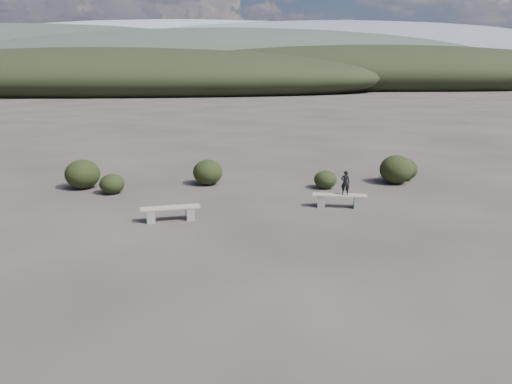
{
  "coord_description": "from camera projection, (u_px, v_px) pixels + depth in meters",
  "views": [
    {
      "loc": [
        -1.55,
        -11.87,
        4.96
      ],
      "look_at": [
        -0.62,
        3.5,
        1.1
      ],
      "focal_mm": 35.0,
      "sensor_mm": 36.0,
      "label": 1
    }
  ],
  "objects": [
    {
      "name": "ground",
      "position": [
        288.0,
        266.0,
        12.79
      ],
      "size": [
        1200.0,
        1200.0,
        0.0
      ],
      "primitive_type": "plane",
      "color": "#332C27",
      "rests_on": "ground"
    },
    {
      "name": "shrub_c",
      "position": [
        325.0,
        180.0,
        20.92
      ],
      "size": [
        0.95,
        0.95,
        0.76
      ],
      "primitive_type": "ellipsoid",
      "color": "black",
      "rests_on": "ground"
    },
    {
      "name": "shrub_f",
      "position": [
        82.0,
        174.0,
        20.89
      ],
      "size": [
        1.44,
        1.44,
        1.22
      ],
      "primitive_type": "ellipsoid",
      "color": "black",
      "rests_on": "ground"
    },
    {
      "name": "bench_left",
      "position": [
        171.0,
        212.0,
        16.5
      ],
      "size": [
        1.99,
        0.76,
        0.49
      ],
      "rotation": [
        0.0,
        0.0,
        0.19
      ],
      "color": "gray",
      "rests_on": "ground"
    },
    {
      "name": "shrub_b",
      "position": [
        208.0,
        172.0,
        21.57
      ],
      "size": [
        1.28,
        1.28,
        1.1
      ],
      "primitive_type": "ellipsoid",
      "color": "black",
      "rests_on": "ground"
    },
    {
      "name": "mountain_ridges",
      "position": [
        216.0,
        58.0,
        337.99
      ],
      "size": [
        500.0,
        400.0,
        56.0
      ],
      "color": "black",
      "rests_on": "ground"
    },
    {
      "name": "shrub_a",
      "position": [
        112.0,
        184.0,
        20.05
      ],
      "size": [
        0.99,
        0.99,
        0.81
      ],
      "primitive_type": "ellipsoid",
      "color": "black",
      "rests_on": "ground"
    },
    {
      "name": "bench_right",
      "position": [
        339.0,
        200.0,
        18.08
      ],
      "size": [
        2.0,
        0.75,
        0.49
      ],
      "rotation": [
        0.0,
        0.0,
        -0.18
      ],
      "color": "gray",
      "rests_on": "ground"
    },
    {
      "name": "shrub_e",
      "position": [
        404.0,
        169.0,
        22.48
      ],
      "size": [
        1.18,
        1.18,
        0.98
      ],
      "primitive_type": "ellipsoid",
      "color": "black",
      "rests_on": "ground"
    },
    {
      "name": "seated_person",
      "position": [
        345.0,
        183.0,
        17.91
      ],
      "size": [
        0.35,
        0.26,
        0.88
      ],
      "primitive_type": "imported",
      "rotation": [
        0.0,
        0.0,
        2.97
      ],
      "color": "black",
      "rests_on": "bench_right"
    },
    {
      "name": "shrub_d",
      "position": [
        396.0,
        169.0,
        21.76
      ],
      "size": [
        1.43,
        1.43,
        1.25
      ],
      "primitive_type": "ellipsoid",
      "color": "black",
      "rests_on": "ground"
    }
  ]
}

